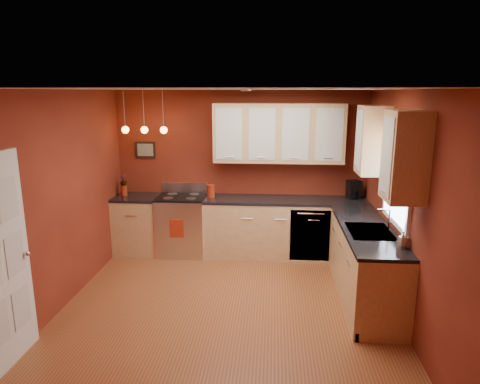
# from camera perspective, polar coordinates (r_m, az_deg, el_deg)

# --- Properties ---
(floor) EXTENTS (4.20, 4.20, 0.00)m
(floor) POSITION_cam_1_polar(r_m,az_deg,el_deg) (5.38, -1.72, -15.32)
(floor) COLOR #98532C
(floor) RESTS_ON ground
(ceiling) EXTENTS (4.00, 4.20, 0.02)m
(ceiling) POSITION_cam_1_polar(r_m,az_deg,el_deg) (4.73, -1.95, 13.55)
(ceiling) COLOR beige
(ceiling) RESTS_ON wall_back
(wall_back) EXTENTS (4.00, 0.02, 2.60)m
(wall_back) POSITION_cam_1_polar(r_m,az_deg,el_deg) (6.94, 0.07, 2.67)
(wall_back) COLOR maroon
(wall_back) RESTS_ON floor
(wall_front) EXTENTS (4.00, 0.02, 2.60)m
(wall_front) POSITION_cam_1_polar(r_m,az_deg,el_deg) (2.94, -6.42, -12.55)
(wall_front) COLOR maroon
(wall_front) RESTS_ON floor
(wall_left) EXTENTS (0.02, 4.20, 2.60)m
(wall_left) POSITION_cam_1_polar(r_m,az_deg,el_deg) (5.49, -23.08, -1.27)
(wall_left) COLOR maroon
(wall_left) RESTS_ON floor
(wall_right) EXTENTS (0.02, 4.20, 2.60)m
(wall_right) POSITION_cam_1_polar(r_m,az_deg,el_deg) (5.09, 21.19, -2.19)
(wall_right) COLOR maroon
(wall_right) RESTS_ON floor
(base_cabinets_back_left) EXTENTS (0.70, 0.60, 0.90)m
(base_cabinets_back_left) POSITION_cam_1_polar(r_m,az_deg,el_deg) (7.18, -13.41, -4.34)
(base_cabinets_back_left) COLOR #DDAB76
(base_cabinets_back_left) RESTS_ON floor
(base_cabinets_back_right) EXTENTS (2.54, 0.60, 0.90)m
(base_cabinets_back_right) POSITION_cam_1_polar(r_m,az_deg,el_deg) (6.84, 6.00, -4.91)
(base_cabinets_back_right) COLOR #DDAB76
(base_cabinets_back_right) RESTS_ON floor
(base_cabinets_right) EXTENTS (0.60, 2.10, 0.90)m
(base_cabinets_right) POSITION_cam_1_polar(r_m,az_deg,el_deg) (5.69, 16.27, -9.22)
(base_cabinets_right) COLOR #DDAB76
(base_cabinets_right) RESTS_ON floor
(counter_back_left) EXTENTS (0.70, 0.62, 0.04)m
(counter_back_left) POSITION_cam_1_polar(r_m,az_deg,el_deg) (7.05, -13.62, -0.69)
(counter_back_left) COLOR black
(counter_back_left) RESTS_ON base_cabinets_back_left
(counter_back_right) EXTENTS (2.54, 0.62, 0.04)m
(counter_back_right) POSITION_cam_1_polar(r_m,az_deg,el_deg) (6.71, 6.10, -1.09)
(counter_back_right) COLOR black
(counter_back_right) RESTS_ON base_cabinets_back_right
(counter_right) EXTENTS (0.62, 2.10, 0.04)m
(counter_right) POSITION_cam_1_polar(r_m,az_deg,el_deg) (5.53, 16.58, -4.72)
(counter_right) COLOR black
(counter_right) RESTS_ON base_cabinets_right
(gas_range) EXTENTS (0.76, 0.64, 1.11)m
(gas_range) POSITION_cam_1_polar(r_m,az_deg,el_deg) (6.98, -7.69, -4.32)
(gas_range) COLOR silver
(gas_range) RESTS_ON floor
(dishwasher_front) EXTENTS (0.60, 0.02, 0.80)m
(dishwasher_front) POSITION_cam_1_polar(r_m,az_deg,el_deg) (6.59, 9.30, -5.74)
(dishwasher_front) COLOR silver
(dishwasher_front) RESTS_ON base_cabinets_back_right
(sink) EXTENTS (0.50, 0.70, 0.33)m
(sink) POSITION_cam_1_polar(r_m,az_deg,el_deg) (5.40, 16.92, -5.26)
(sink) COLOR gray
(sink) RESTS_ON counter_right
(window) EXTENTS (0.06, 1.02, 1.22)m
(window) POSITION_cam_1_polar(r_m,az_deg,el_deg) (5.28, 20.38, 2.75)
(window) COLOR white
(window) RESTS_ON wall_right
(door_left_wall) EXTENTS (0.12, 0.82, 2.05)m
(door_left_wall) POSITION_cam_1_polar(r_m,az_deg,el_deg) (4.57, -29.31, -8.36)
(door_left_wall) COLOR white
(door_left_wall) RESTS_ON floor
(upper_cabinets_back) EXTENTS (2.00, 0.35, 0.90)m
(upper_cabinets_back) POSITION_cam_1_polar(r_m,az_deg,el_deg) (6.65, 5.16, 7.82)
(upper_cabinets_back) COLOR #DDAB76
(upper_cabinets_back) RESTS_ON wall_back
(upper_cabinets_right) EXTENTS (0.35, 1.95, 0.90)m
(upper_cabinets_right) POSITION_cam_1_polar(r_m,az_deg,el_deg) (5.23, 18.95, 5.67)
(upper_cabinets_right) COLOR #DDAB76
(upper_cabinets_right) RESTS_ON wall_right
(wall_picture) EXTENTS (0.32, 0.03, 0.26)m
(wall_picture) POSITION_cam_1_polar(r_m,az_deg,el_deg) (7.15, -12.48, 5.52)
(wall_picture) COLOR black
(wall_picture) RESTS_ON wall_back
(pendant_lights) EXTENTS (0.71, 0.11, 0.66)m
(pendant_lights) POSITION_cam_1_polar(r_m,az_deg,el_deg) (6.77, -12.62, 8.15)
(pendant_lights) COLOR gray
(pendant_lights) RESTS_ON ceiling
(red_canister) EXTENTS (0.13, 0.13, 0.20)m
(red_canister) POSITION_cam_1_polar(r_m,az_deg,el_deg) (6.78, -3.90, 0.17)
(red_canister) COLOR #992610
(red_canister) RESTS_ON counter_back_right
(red_vase) EXTENTS (0.10, 0.10, 0.16)m
(red_vase) POSITION_cam_1_polar(r_m,az_deg,el_deg) (7.12, -15.22, 0.20)
(red_vase) COLOR #992610
(red_vase) RESTS_ON counter_back_left
(flowers) EXTENTS (0.11, 0.11, 0.19)m
(flowers) POSITION_cam_1_polar(r_m,az_deg,el_deg) (7.09, -15.30, 1.45)
(flowers) COLOR #992610
(flowers) RESTS_ON red_vase
(coffee_maker) EXTENTS (0.24, 0.23, 0.29)m
(coffee_maker) POSITION_cam_1_polar(r_m,az_deg,el_deg) (6.91, 14.94, 0.24)
(coffee_maker) COLOR black
(coffee_maker) RESTS_ON counter_back_right
(soap_pump) EXTENTS (0.11, 0.11, 0.19)m
(soap_pump) POSITION_cam_1_polar(r_m,az_deg,el_deg) (4.91, 20.88, -5.94)
(soap_pump) COLOR silver
(soap_pump) RESTS_ON counter_right
(dish_towel) EXTENTS (0.21, 0.01, 0.29)m
(dish_towel) POSITION_cam_1_polar(r_m,az_deg,el_deg) (6.67, -8.45, -4.85)
(dish_towel) COLOR #992610
(dish_towel) RESTS_ON gas_range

